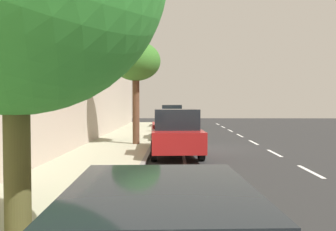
# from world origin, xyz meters

# --- Properties ---
(ground) EXTENTS (66.26, 66.26, 0.00)m
(ground) POSITION_xyz_m (0.00, 0.00, 0.00)
(ground) COLOR #292929
(sidewalk) EXTENTS (3.29, 41.42, 0.13)m
(sidewalk) POSITION_xyz_m (3.99, 0.00, 0.06)
(sidewalk) COLOR #A7A68A
(sidewalk) RESTS_ON ground
(curb_edge) EXTENTS (0.16, 41.42, 0.13)m
(curb_edge) POSITION_xyz_m (2.27, 0.00, 0.06)
(curb_edge) COLOR gray
(curb_edge) RESTS_ON ground
(lane_stripe_centre) EXTENTS (0.14, 40.00, 0.01)m
(lane_stripe_centre) POSITION_xyz_m (-3.20, -0.71, 0.00)
(lane_stripe_centre) COLOR white
(lane_stripe_centre) RESTS_ON ground
(lane_stripe_bike_edge) EXTENTS (0.12, 41.42, 0.01)m
(lane_stripe_bike_edge) POSITION_xyz_m (0.80, 0.00, 0.00)
(lane_stripe_bike_edge) COLOR white
(lane_stripe_bike_edge) RESTS_ON ground
(building_facade) EXTENTS (0.50, 41.42, 5.18)m
(building_facade) POSITION_xyz_m (5.89, 0.00, 2.59)
(building_facade) COLOR #B4A393
(building_facade) RESTS_ON ground
(parked_suv_green_nearest) EXTENTS (2.07, 4.75, 1.99)m
(parked_suv_green_nearest) POSITION_xyz_m (1.35, -14.69, 1.03)
(parked_suv_green_nearest) COLOR #1E512D
(parked_suv_green_nearest) RESTS_ON ground
(parked_sedan_white_second) EXTENTS (2.04, 4.50, 1.52)m
(parked_sedan_white_second) POSITION_xyz_m (1.31, -4.15, 0.75)
(parked_sedan_white_second) COLOR white
(parked_sedan_white_second) RESTS_ON ground
(parked_pickup_red_mid) EXTENTS (2.31, 5.42, 1.95)m
(parked_pickup_red_mid) POSITION_xyz_m (1.15, 2.05, 0.90)
(parked_pickup_red_mid) COLOR maroon
(parked_pickup_red_mid) RESTS_ON ground
(bicycle_at_curb) EXTENTS (1.49, 0.96, 0.75)m
(bicycle_at_curb) POSITION_xyz_m (1.81, -8.14, 0.37)
(bicycle_at_curb) COLOR black
(bicycle_at_curb) RESTS_ON ground
(cyclist_with_backpack) EXTENTS (0.54, 0.55, 1.77)m
(cyclist_with_backpack) POSITION_xyz_m (2.02, -8.58, 1.09)
(cyclist_with_backpack) COLOR #C6B284
(cyclist_with_backpack) RESTS_ON ground
(street_tree_near_cyclist) EXTENTS (2.48, 2.48, 5.15)m
(street_tree_near_cyclist) POSITION_xyz_m (3.11, -0.95, 4.21)
(street_tree_near_cyclist) COLOR #533623
(street_tree_near_cyclist) RESTS_ON sidewalk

